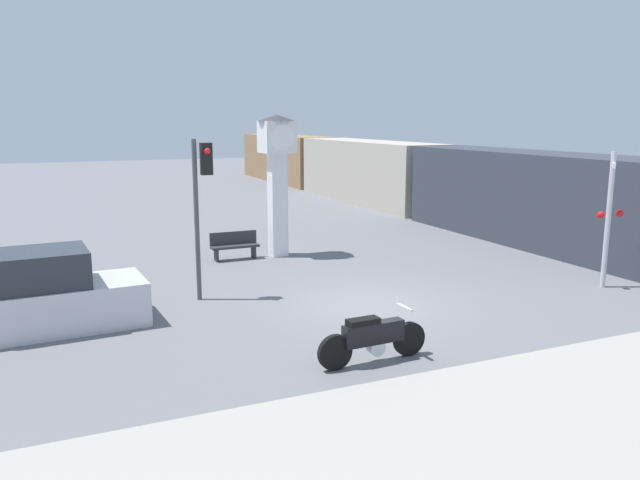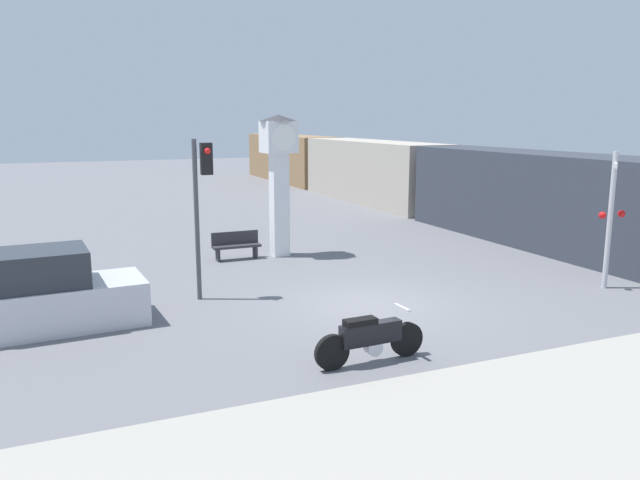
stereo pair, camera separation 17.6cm
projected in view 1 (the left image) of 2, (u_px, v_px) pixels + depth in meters
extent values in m
plane|color=slate|center=(369.00, 305.00, 15.74)|extent=(120.00, 120.00, 0.00)
cube|color=#9E998E|center=(608.00, 437.00, 9.08)|extent=(36.00, 6.00, 0.10)
cylinder|color=black|center=(409.00, 339.00, 12.29)|extent=(0.69, 0.14, 0.69)
cylinder|color=black|center=(335.00, 352.00, 11.58)|extent=(0.69, 0.14, 0.69)
cube|color=black|center=(373.00, 333.00, 11.89)|extent=(1.27, 0.30, 0.41)
cube|color=black|center=(363.00, 321.00, 11.74)|extent=(0.65, 0.29, 0.11)
cylinder|color=silver|center=(376.00, 347.00, 11.97)|extent=(0.33, 0.24, 0.32)
cube|color=silver|center=(405.00, 307.00, 12.11)|extent=(0.09, 0.51, 0.05)
cube|color=white|center=(278.00, 205.00, 21.08)|extent=(0.55, 0.55, 3.50)
cube|color=white|center=(277.00, 137.00, 20.65)|extent=(1.05, 1.05, 1.05)
cylinder|color=white|center=(282.00, 137.00, 20.17)|extent=(0.84, 0.02, 0.84)
cone|color=#333338|center=(277.00, 118.00, 20.53)|extent=(1.25, 1.25, 0.20)
cube|color=#333842|center=(534.00, 198.00, 23.38)|extent=(2.80, 12.55, 3.40)
cube|color=#ADA393|center=(369.00, 171.00, 35.20)|extent=(2.80, 12.55, 3.40)
cube|color=olive|center=(287.00, 158.00, 47.02)|extent=(2.80, 12.55, 3.40)
cylinder|color=#47474C|center=(197.00, 221.00, 15.80)|extent=(0.12, 0.12, 4.12)
cube|color=black|center=(206.00, 159.00, 15.62)|extent=(0.28, 0.24, 0.80)
sphere|color=red|center=(207.00, 151.00, 15.44)|extent=(0.16, 0.16, 0.16)
cylinder|color=#B7B7BC|center=(608.00, 221.00, 17.03)|extent=(0.14, 0.14, 3.75)
cube|color=white|center=(613.00, 165.00, 16.74)|extent=(0.82, 0.82, 0.14)
sphere|color=red|center=(601.00, 215.00, 16.82)|extent=(0.20, 0.20, 0.20)
sphere|color=red|center=(619.00, 213.00, 17.09)|extent=(0.20, 0.20, 0.20)
cube|color=#2D2D33|center=(235.00, 246.00, 20.68)|extent=(1.60, 0.44, 0.08)
cube|color=#2D2D33|center=(233.00, 238.00, 20.81)|extent=(1.60, 0.06, 0.44)
cube|color=#2D2D33|center=(216.00, 255.00, 20.48)|extent=(0.08, 0.35, 0.41)
cube|color=#2D2D33|center=(254.00, 252.00, 20.98)|extent=(0.08, 0.35, 0.41)
cube|color=silver|center=(47.00, 307.00, 13.81)|extent=(4.30, 2.06, 1.00)
cube|color=#262B33|center=(34.00, 269.00, 13.55)|extent=(2.30, 1.79, 0.80)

